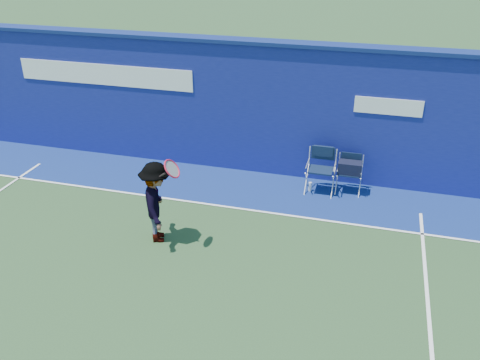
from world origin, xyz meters
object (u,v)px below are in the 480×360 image
(directors_chair_left, at_px, (320,178))
(water_bottle, at_px, (310,187))
(directors_chair_right, at_px, (349,177))
(tennis_player, at_px, (157,202))

(directors_chair_left, relative_size, water_bottle, 4.61)
(directors_chair_right, xyz_separation_m, tennis_player, (-3.27, -2.85, 0.43))
(directors_chair_right, distance_m, tennis_player, 4.36)
(directors_chair_right, xyz_separation_m, water_bottle, (-0.81, -0.19, -0.25))
(directors_chair_left, xyz_separation_m, water_bottle, (-0.20, -0.05, -0.22))
(water_bottle, bearing_deg, directors_chair_left, 14.63)
(tennis_player, bearing_deg, water_bottle, 47.24)
(water_bottle, distance_m, tennis_player, 3.68)
(directors_chair_left, bearing_deg, water_bottle, -165.37)
(tennis_player, bearing_deg, directors_chair_right, 41.07)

